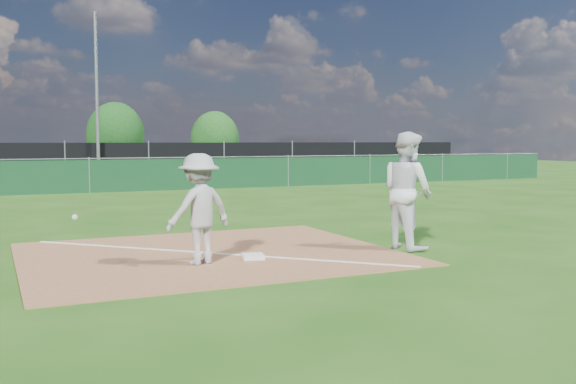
# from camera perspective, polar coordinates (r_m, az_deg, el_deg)

# --- Properties ---
(ground) EXTENTS (90.00, 90.00, 0.00)m
(ground) POSITION_cam_1_polar(r_m,az_deg,el_deg) (19.55, -15.20, -1.15)
(ground) COLOR #204D10
(ground) RESTS_ON ground
(infield_dirt) EXTENTS (6.00, 5.00, 0.02)m
(infield_dirt) POSITION_cam_1_polar(r_m,az_deg,el_deg) (10.87, -6.96, -5.47)
(infield_dirt) COLOR #8F5D39
(infield_dirt) RESTS_ON ground
(foul_line) EXTENTS (5.01, 5.01, 0.01)m
(foul_line) POSITION_cam_1_polar(r_m,az_deg,el_deg) (10.87, -6.97, -5.39)
(foul_line) COLOR white
(foul_line) RESTS_ON infield_dirt
(green_fence) EXTENTS (44.00, 0.05, 1.20)m
(green_fence) POSITION_cam_1_polar(r_m,az_deg,el_deg) (24.44, -17.25, 1.33)
(green_fence) COLOR #0E361C
(green_fence) RESTS_ON ground
(black_fence) EXTENTS (46.00, 0.04, 1.80)m
(black_fence) POSITION_cam_1_polar(r_m,az_deg,el_deg) (32.36, -19.20, 2.56)
(black_fence) COLOR black
(black_fence) RESTS_ON ground
(parking_lot) EXTENTS (46.00, 9.00, 0.01)m
(parking_lot) POSITION_cam_1_polar(r_m,az_deg,el_deg) (37.37, -19.96, 1.41)
(parking_lot) COLOR black
(parking_lot) RESTS_ON ground
(light_pole) EXTENTS (0.16, 0.16, 8.00)m
(light_pole) POSITION_cam_1_polar(r_m,az_deg,el_deg) (32.31, -16.62, 8.13)
(light_pole) COLOR slate
(light_pole) RESTS_ON ground
(first_base) EXTENTS (0.40, 0.40, 0.07)m
(first_base) POSITION_cam_1_polar(r_m,az_deg,el_deg) (10.31, -3.13, -5.74)
(first_base) COLOR white
(first_base) RESTS_ON infield_dirt
(play_at_first) EXTENTS (2.49, 0.92, 1.69)m
(play_at_first) POSITION_cam_1_polar(r_m,az_deg,el_deg) (9.86, -7.91, -1.50)
(play_at_first) COLOR #BBBBBE
(play_at_first) RESTS_ON infield_dirt
(runner) EXTENTS (0.85, 1.05, 2.06)m
(runner) POSITION_cam_1_polar(r_m,az_deg,el_deg) (11.44, 10.55, 0.13)
(runner) COLOR white
(runner) RESTS_ON ground
(car_mid) EXTENTS (4.23, 2.05, 1.34)m
(car_mid) POSITION_cam_1_polar(r_m,az_deg,el_deg) (36.21, -19.25, 2.40)
(car_mid) COLOR black
(car_mid) RESTS_ON parking_lot
(car_right) EXTENTS (4.32, 1.97, 1.23)m
(car_right) POSITION_cam_1_polar(r_m,az_deg,el_deg) (37.36, -14.56, 2.49)
(car_right) COLOR black
(car_right) RESTS_ON parking_lot
(tree_mid) EXTENTS (3.73, 3.73, 4.43)m
(tree_mid) POSITION_cam_1_polar(r_m,az_deg,el_deg) (43.74, -15.09, 4.93)
(tree_mid) COLOR #382316
(tree_mid) RESTS_ON ground
(tree_right) EXTENTS (3.31, 3.31, 3.92)m
(tree_right) POSITION_cam_1_polar(r_m,az_deg,el_deg) (44.41, -6.51, 4.71)
(tree_right) COLOR #382316
(tree_right) RESTS_ON ground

